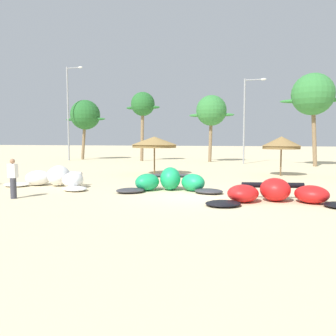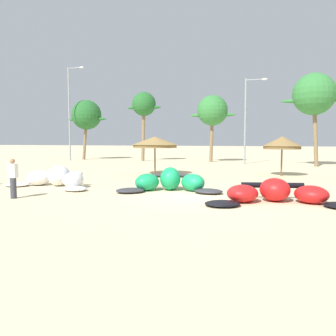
% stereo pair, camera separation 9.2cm
% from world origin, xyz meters
% --- Properties ---
extents(ground_plane, '(260.00, 260.00, 0.00)m').
position_xyz_m(ground_plane, '(0.00, 0.00, 0.00)').
color(ground_plane, beige).
extents(kite_left, '(5.22, 2.69, 1.06)m').
position_xyz_m(kite_left, '(-7.39, 0.89, 0.41)').
color(kite_left, white).
rests_on(kite_left, ground).
extents(kite_left_of_center, '(4.91, 2.89, 1.08)m').
position_xyz_m(kite_left_of_center, '(-1.39, 1.21, 0.41)').
color(kite_left_of_center, '#333338').
rests_on(kite_left_of_center, ground).
extents(kite_center, '(5.66, 3.21, 0.90)m').
position_xyz_m(kite_center, '(3.33, -0.46, 0.35)').
color(kite_center, black).
rests_on(kite_center, ground).
extents(beach_umbrella_near_van, '(3.16, 3.16, 2.62)m').
position_xyz_m(beach_umbrella_near_van, '(-4.54, 8.13, 2.24)').
color(beach_umbrella_near_van, brown).
rests_on(beach_umbrella_near_van, ground).
extents(beach_umbrella_middle, '(2.52, 2.52, 2.62)m').
position_xyz_m(beach_umbrella_middle, '(3.80, 9.68, 2.20)').
color(beach_umbrella_middle, brown).
rests_on(beach_umbrella_middle, ground).
extents(person_near_kites, '(0.36, 0.24, 1.62)m').
position_xyz_m(person_near_kites, '(-6.87, -2.63, 0.82)').
color(person_near_kites, '#383842').
rests_on(person_near_kites, ground).
extents(palm_leftmost, '(5.46, 3.64, 7.34)m').
position_xyz_m(palm_leftmost, '(-18.76, 23.27, 5.46)').
color(palm_leftmost, '#7F6647').
rests_on(palm_leftmost, ground).
extents(palm_left, '(4.07, 2.71, 7.85)m').
position_xyz_m(palm_left, '(-10.82, 22.36, 6.35)').
color(palm_left, '#7F6647').
rests_on(palm_left, ground).
extents(palm_left_of_gap, '(4.98, 3.32, 7.29)m').
position_xyz_m(palm_left_of_gap, '(-3.07, 23.05, 5.56)').
color(palm_left_of_gap, '#7F6647').
rests_on(palm_left_of_gap, ground).
extents(palm_center_left, '(5.62, 3.75, 8.37)m').
position_xyz_m(palm_center_left, '(6.71, 19.24, 6.43)').
color(palm_center_left, '#7F6647').
rests_on(palm_center_left, ground).
extents(lamppost_west, '(2.12, 0.24, 10.84)m').
position_xyz_m(lamppost_west, '(-19.42, 20.80, 6.01)').
color(lamppost_west, gray).
rests_on(lamppost_west, ground).
extents(lamppost_west_center, '(2.15, 0.24, 8.47)m').
position_xyz_m(lamppost_west_center, '(0.80, 20.85, 4.81)').
color(lamppost_west_center, gray).
rests_on(lamppost_west_center, ground).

